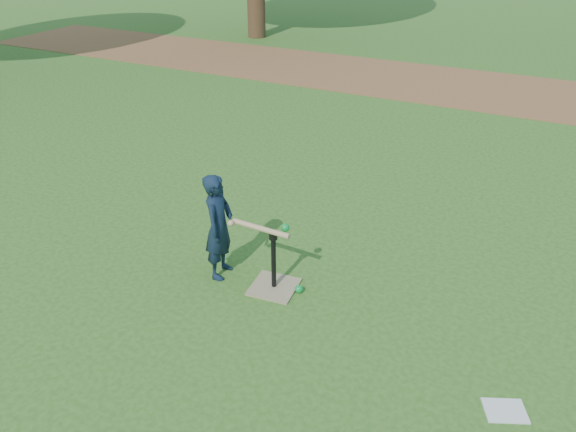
% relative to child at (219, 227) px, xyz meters
% --- Properties ---
extents(ground, '(80.00, 80.00, 0.00)m').
position_rel_child_xyz_m(ground, '(0.46, 0.40, -0.54)').
color(ground, '#285116').
rests_on(ground, ground).
extents(dirt_strip, '(24.00, 3.00, 0.01)m').
position_rel_child_xyz_m(dirt_strip, '(0.46, 7.90, -0.54)').
color(dirt_strip, brown).
rests_on(dirt_strip, ground).
extents(child, '(0.32, 0.43, 1.09)m').
position_rel_child_xyz_m(child, '(0.00, 0.00, 0.00)').
color(child, black).
rests_on(child, ground).
extents(wiffle_ball_ground, '(0.08, 0.08, 0.08)m').
position_rel_child_xyz_m(wiffle_ball_ground, '(0.83, 0.06, -0.50)').
color(wiffle_ball_ground, '#0B8330').
rests_on(wiffle_ball_ground, ground).
extents(clipboard, '(0.37, 0.33, 0.01)m').
position_rel_child_xyz_m(clipboard, '(2.82, -0.55, -0.54)').
color(clipboard, silver).
rests_on(clipboard, ground).
extents(batting_tee, '(0.48, 0.48, 0.61)m').
position_rel_child_xyz_m(batting_tee, '(0.58, 0.02, -0.43)').
color(batting_tee, '#897957').
rests_on(batting_tee, ground).
extents(swing_action, '(0.63, 0.20, 0.09)m').
position_rel_child_xyz_m(swing_action, '(0.48, 0.01, 0.11)').
color(swing_action, tan).
rests_on(swing_action, ground).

